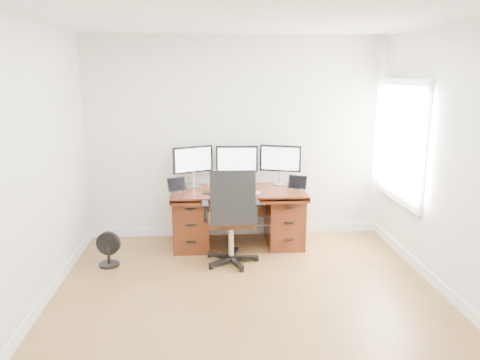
{
  "coord_description": "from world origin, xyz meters",
  "views": [
    {
      "loc": [
        -0.4,
        -3.99,
        2.21
      ],
      "look_at": [
        0.0,
        1.5,
        0.95
      ],
      "focal_mm": 35.0,
      "sensor_mm": 36.0,
      "label": 1
    }
  ],
  "objects": [
    {
      "name": "figurine_purple",
      "position": [
        0.12,
        1.95,
        0.8
      ],
      "size": [
        0.04,
        0.04,
        0.09
      ],
      "color": "#BD6BE7",
      "rests_on": "desk"
    },
    {
      "name": "back_wall",
      "position": [
        0.0,
        2.25,
        1.35
      ],
      "size": [
        4.0,
        0.1,
        2.7
      ],
      "primitive_type": "cube",
      "color": "silver",
      "rests_on": "ground"
    },
    {
      "name": "trackpad",
      "position": [
        0.2,
        1.62,
        0.76
      ],
      "size": [
        0.12,
        0.12,
        0.01
      ],
      "primitive_type": "cube",
      "rotation": [
        0.0,
        0.0,
        -0.0
      ],
      "color": "#B6B8BD",
      "rests_on": "desk"
    },
    {
      "name": "phone",
      "position": [
        -0.05,
        1.74,
        0.76
      ],
      "size": [
        0.14,
        0.08,
        0.01
      ],
      "primitive_type": "cube",
      "rotation": [
        0.0,
        0.0,
        0.07
      ],
      "color": "black",
      "rests_on": "desk"
    },
    {
      "name": "keyboard",
      "position": [
        0.04,
        1.63,
        0.76
      ],
      "size": [
        0.26,
        0.13,
        0.01
      ],
      "primitive_type": "cube",
      "rotation": [
        0.0,
        0.0,
        -0.09
      ],
      "color": "white",
      "rests_on": "desk"
    },
    {
      "name": "figurine_pink",
      "position": [
        -0.21,
        1.95,
        0.8
      ],
      "size": [
        0.04,
        0.04,
        0.09
      ],
      "color": "pink",
      "rests_on": "desk"
    },
    {
      "name": "ground",
      "position": [
        0.0,
        0.0,
        0.0
      ],
      "size": [
        4.5,
        4.5,
        0.0
      ],
      "primitive_type": "plane",
      "color": "brown",
      "rests_on": "ground"
    },
    {
      "name": "floor_fan",
      "position": [
        -1.56,
        1.24,
        0.2
      ],
      "size": [
        0.28,
        0.24,
        0.41
      ],
      "rotation": [
        0.0,
        0.0,
        -0.2
      ],
      "color": "black",
      "rests_on": "ground"
    },
    {
      "name": "tablet_left",
      "position": [
        -0.78,
        1.75,
        0.84
      ],
      "size": [
        0.24,
        0.17,
        0.19
      ],
      "rotation": [
        0.0,
        0.0,
        0.47
      ],
      "color": "silver",
      "rests_on": "desk"
    },
    {
      "name": "monitor_right",
      "position": [
        0.58,
        2.07,
        1.09
      ],
      "size": [
        0.53,
        0.21,
        0.53
      ],
      "rotation": [
        0.0,
        0.0,
        -0.33
      ],
      "color": "silver",
      "rests_on": "desk"
    },
    {
      "name": "figurine_brown",
      "position": [
        -0.38,
        1.95,
        0.8
      ],
      "size": [
        0.04,
        0.04,
        0.09
      ],
      "color": "brown",
      "rests_on": "desk"
    },
    {
      "name": "office_chair",
      "position": [
        -0.12,
        1.18,
        0.38
      ],
      "size": [
        0.67,
        0.64,
        1.17
      ],
      "rotation": [
        0.0,
        0.0,
        0.04
      ],
      "color": "black",
      "rests_on": "ground"
    },
    {
      "name": "figurine_blue",
      "position": [
        -0.11,
        1.95,
        0.8
      ],
      "size": [
        0.04,
        0.04,
        0.09
      ],
      "color": "#52A0EB",
      "rests_on": "desk"
    },
    {
      "name": "desk",
      "position": [
        0.0,
        1.83,
        0.4
      ],
      "size": [
        1.7,
        0.8,
        0.75
      ],
      "color": "#491E0E",
      "rests_on": "ground"
    },
    {
      "name": "drawing_tablet",
      "position": [
        -0.33,
        1.66,
        0.76
      ],
      "size": [
        0.26,
        0.2,
        0.01
      ],
      "primitive_type": "cube",
      "rotation": [
        0.0,
        0.0,
        -0.3
      ],
      "color": "black",
      "rests_on": "desk"
    },
    {
      "name": "monitor_left",
      "position": [
        -0.58,
        2.07,
        1.09
      ],
      "size": [
        0.51,
        0.26,
        0.53
      ],
      "rotation": [
        0.0,
        0.0,
        0.43
      ],
      "color": "silver",
      "rests_on": "desk"
    },
    {
      "name": "right_wall",
      "position": [
        2.0,
        0.11,
        1.35
      ],
      "size": [
        0.1,
        4.5,
        2.7
      ],
      "color": "silver",
      "rests_on": "ground"
    },
    {
      "name": "tablet_right",
      "position": [
        0.76,
        1.75,
        0.84
      ],
      "size": [
        0.25,
        0.17,
        0.19
      ],
      "rotation": [
        0.0,
        0.0,
        -0.45
      ],
      "color": "silver",
      "rests_on": "desk"
    },
    {
      "name": "monitor_center",
      "position": [
        -0.0,
        2.07,
        1.09
      ],
      "size": [
        0.55,
        0.15,
        0.53
      ],
      "rotation": [
        0.0,
        0.0,
        -0.07
      ],
      "color": "silver",
      "rests_on": "desk"
    }
  ]
}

